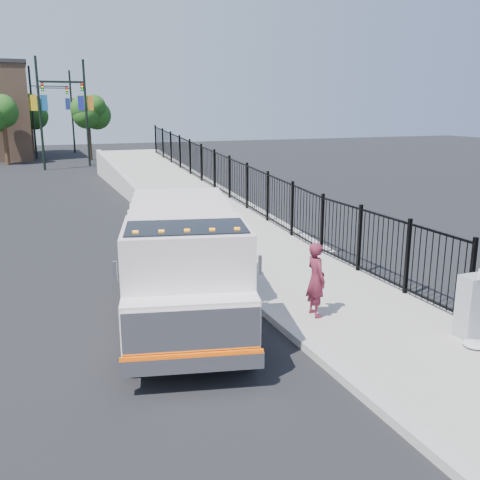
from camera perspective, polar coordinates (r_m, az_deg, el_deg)
name	(u,v)px	position (r m, az deg, el deg)	size (l,w,h in m)	color
ground	(272,319)	(11.87, 3.46, -8.36)	(120.00, 120.00, 0.00)	black
sidewalk	(403,338)	(11.26, 16.99, -9.94)	(3.55, 12.00, 0.12)	#9E998E
curb	(318,353)	(10.23, 8.35, -11.83)	(0.30, 12.00, 0.16)	#ADAAA3
ramp	(175,199)	(27.18, -6.94, 4.35)	(3.95, 24.00, 1.70)	#9E998E
iron_fence	(230,191)	(23.70, -1.12, 5.24)	(0.10, 28.00, 1.80)	black
truck	(183,254)	(11.74, -6.09, -1.44)	(3.97, 7.61, 2.49)	black
worker	(316,279)	(11.56, 8.10, -4.19)	(0.59, 0.39, 1.62)	maroon
utility_cabinet	(473,307)	(11.40, 23.60, -6.52)	(0.55, 0.40, 1.25)	gray
debris	(475,344)	(11.15, 23.76, -10.14)	(0.45, 0.45, 0.11)	silver
light_pole_0	(44,109)	(41.92, -20.16, 12.98)	(3.78, 0.22, 8.00)	black
light_pole_1	(82,109)	(43.88, -16.50, 13.26)	(3.78, 0.22, 8.00)	black
light_pole_2	(36,109)	(52.05, -20.93, 12.95)	(3.77, 0.22, 8.00)	black
light_pole_3	(69,108)	(57.07, -17.81, 13.21)	(3.78, 0.22, 8.00)	black
tree_0	(3,114)	(46.77, -23.95, 12.14)	(2.58, 2.58, 5.29)	#382314
tree_1	(88,114)	(48.79, -15.95, 12.79)	(2.29, 2.29, 5.15)	#382314
tree_2	(30,113)	(58.78, -21.53, 12.53)	(3.20, 3.20, 5.60)	#382314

